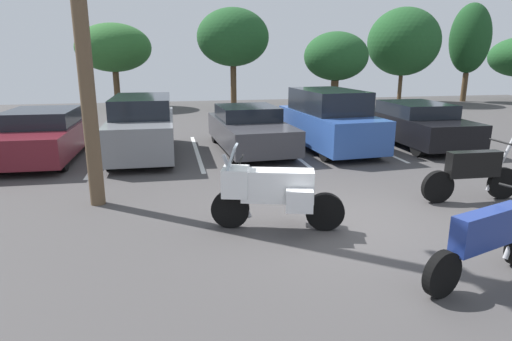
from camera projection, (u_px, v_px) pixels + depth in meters
ground at (348, 225)px, 7.83m from camera, size 44.00×44.00×0.10m
motorcycle_touring at (272, 190)px, 7.39m from camera, size 2.23×1.08×1.46m
motorcycle_second at (473, 173)px, 8.86m from camera, size 2.15×0.62×1.32m
motorcycle_third at (488, 239)px, 5.72m from camera, size 2.20×0.93×1.23m
parking_stripes at (242, 150)px, 13.74m from camera, size 14.32×5.17×0.01m
car_maroon at (43, 135)px, 12.48m from camera, size 2.05×4.63×1.41m
car_grey at (142, 127)px, 12.93m from camera, size 1.84×4.67×1.72m
car_charcoal at (250, 129)px, 13.66m from camera, size 2.19×4.69×1.35m
car_blue at (329, 121)px, 13.75m from camera, size 2.16×4.63×1.86m
car_black at (417, 124)px, 14.43m from camera, size 1.95×4.59×1.39m
tree_far_right at (114, 48)px, 24.13m from camera, size 4.11×4.11×4.61m
tree_center_right at (404, 42)px, 26.57m from camera, size 4.33×4.33×5.69m
tree_far_left at (336, 57)px, 24.32m from camera, size 3.57×3.57×4.17m
tree_center_left at (233, 37)px, 23.73m from camera, size 3.92×3.92×5.38m
tree_right at (470, 39)px, 27.21m from camera, size 2.44×2.44×6.01m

